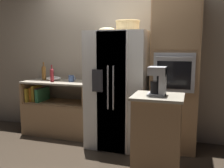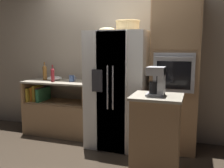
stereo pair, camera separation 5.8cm
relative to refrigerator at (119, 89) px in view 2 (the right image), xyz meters
The scene contains 13 objects.
ground_plane 0.87m from the refrigerator, 166.61° to the right, with size 20.00×20.00×0.00m, color #382D23.
wall_back 0.72m from the refrigerator, 111.20° to the left, with size 12.00×0.06×2.80m.
counter_left 1.23m from the refrigerator, behind, with size 1.17×0.56×0.91m.
refrigerator is the anchor object (origin of this frame).
wall_oven 0.86m from the refrigerator, ahead, with size 0.65×0.66×2.23m.
island_counter 1.11m from the refrigerator, 49.18° to the right, with size 0.56×0.51×0.94m.
wicker_basket 0.94m from the refrigerator, ahead, with size 0.35×0.35×0.15m.
fruit_bowl 0.90m from the refrigerator, 160.60° to the right, with size 0.23×0.23×0.06m.
bottle_tall 1.17m from the refrigerator, behind, with size 0.06×0.06×0.28m.
bottle_short 1.44m from the refrigerator, behind, with size 0.07×0.07×0.31m.
mug 0.87m from the refrigerator, behind, with size 0.13×0.09×0.11m.
mixing_bowl 1.25m from the refrigerator, behind, with size 0.25×0.25×0.07m.
coffee_maker 1.09m from the refrigerator, 49.24° to the right, with size 0.19×0.21×0.32m.
Camera 2 is at (1.25, -3.49, 1.49)m, focal length 40.00 mm.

